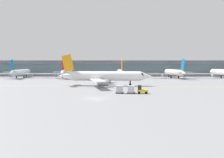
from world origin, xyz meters
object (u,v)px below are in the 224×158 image
object	(u,v)px
gate_airplane_5	(224,72)
cargo_dolly_lead	(131,89)
gate_airplane_4	(174,72)
baggage_tug	(142,90)
cargo_dolly_trailing	(120,89)
gate_airplane_1	(21,72)
gate_airplane_2	(67,72)
taxiing_regional_jet	(105,76)
gate_airplane_3	(120,73)

from	to	relation	value
gate_airplane_5	cargo_dolly_lead	world-z (taller)	gate_airplane_5
gate_airplane_4	baggage_tug	world-z (taller)	gate_airplane_4
gate_airplane_4	cargo_dolly_trailing	xyz separation A→B (m)	(-30.23, -62.18, -1.93)
gate_airplane_5	cargo_dolly_lead	size ratio (longest dim) A/B	13.37
gate_airplane_1	cargo_dolly_lead	xyz separation A→B (m)	(53.83, -63.93, -1.87)
gate_airplane_2	cargo_dolly_trailing	world-z (taller)	gate_airplane_2
gate_airplane_2	gate_airplane_5	distance (m)	83.26
taxiing_regional_jet	baggage_tug	world-z (taller)	taxiing_regional_jet
taxiing_regional_jet	gate_airplane_4	bearing A→B (deg)	54.07
gate_airplane_1	baggage_tug	distance (m)	85.48
gate_airplane_1	gate_airplane_5	world-z (taller)	gate_airplane_5
gate_airplane_3	cargo_dolly_lead	bearing A→B (deg)	179.05
cargo_dolly_lead	cargo_dolly_trailing	size ratio (longest dim) A/B	1.00
gate_airplane_3	gate_airplane_4	size ratio (longest dim) A/B	0.97
gate_airplane_3	gate_airplane_4	bearing A→B (deg)	-92.70
gate_airplane_4	cargo_dolly_trailing	size ratio (longest dim) A/B	13.41
cargo_dolly_trailing	gate_airplane_1	bearing A→B (deg)	134.02
baggage_tug	cargo_dolly_trailing	world-z (taller)	baggage_tug
taxiing_regional_jet	cargo_dolly_trailing	size ratio (longest dim) A/B	14.35
cargo_dolly_lead	cargo_dolly_trailing	world-z (taller)	same
gate_airplane_2	gate_airplane_1	bearing A→B (deg)	85.24
gate_airplane_1	gate_airplane_5	distance (m)	107.80
gate_airplane_4	taxiing_regional_jet	xyz separation A→B (m)	(-34.66, -42.40, 0.21)
gate_airplane_3	cargo_dolly_trailing	bearing A→B (deg)	176.48
gate_airplane_3	gate_airplane_5	xyz separation A→B (m)	(54.64, 0.53, 0.07)
gate_airplane_3	gate_airplane_1	bearing A→B (deg)	87.43
gate_airplane_3	cargo_dolly_trailing	distance (m)	62.80
gate_airplane_4	baggage_tug	size ratio (longest dim) A/B	11.05
gate_airplane_3	gate_airplane_4	xyz separation A→B (m)	(28.10, -0.55, 0.07)
taxiing_regional_jet	cargo_dolly_lead	world-z (taller)	taxiing_regional_jet
gate_airplane_1	gate_airplane_2	bearing A→B (deg)	-94.04
baggage_tug	cargo_dolly_lead	size ratio (longest dim) A/B	1.21
gate_airplane_5	gate_airplane_3	bearing A→B (deg)	86.28
gate_airplane_4	cargo_dolly_trailing	world-z (taller)	gate_airplane_4
gate_airplane_5	cargo_dolly_trailing	distance (m)	85.03
gate_airplane_1	cargo_dolly_trailing	bearing A→B (deg)	-144.08
gate_airplane_3	cargo_dolly_trailing	world-z (taller)	gate_airplane_3
gate_airplane_2	gate_airplane_4	distance (m)	56.73
gate_airplane_4	gate_airplane_2	bearing A→B (deg)	84.19
baggage_tug	cargo_dolly_lead	xyz separation A→B (m)	(-2.59, 0.24, 0.16)
gate_airplane_2	gate_airplane_5	world-z (taller)	gate_airplane_2
gate_airplane_5	cargo_dolly_trailing	bearing A→B (deg)	133.82
gate_airplane_5	taxiing_regional_jet	size ratio (longest dim) A/B	0.93
cargo_dolly_trailing	gate_airplane_2	bearing A→B (deg)	118.08
gate_airplane_2	gate_airplane_3	xyz separation A→B (m)	(28.62, -0.40, -0.07)
gate_airplane_2	gate_airplane_4	bearing A→B (deg)	-94.46
taxiing_regional_jet	gate_airplane_3	bearing A→B (deg)	84.65
taxiing_regional_jet	cargo_dolly_lead	xyz separation A→B (m)	(7.24, -20.05, -2.14)
gate_airplane_1	taxiing_regional_jet	bearing A→B (deg)	-136.07
baggage_tug	gate_airplane_5	bearing A→B (deg)	56.46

